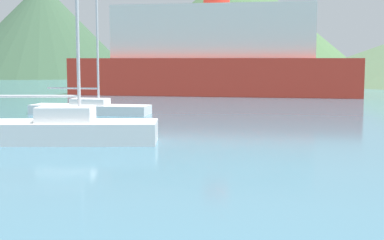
% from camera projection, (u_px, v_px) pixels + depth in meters
% --- Properties ---
extents(sailboat_inner, '(6.70, 4.24, 9.30)m').
position_uv_depth(sailboat_inner, '(66.00, 128.00, 19.03)').
color(sailboat_inner, white).
rests_on(sailboat_inner, ground_plane).
extents(sailboat_outer, '(6.73, 2.85, 9.52)m').
position_uv_depth(sailboat_outer, '(90.00, 107.00, 29.13)').
color(sailboat_outer, white).
rests_on(sailboat_outer, ground_plane).
extents(ferry_distant, '(25.14, 13.42, 9.05)m').
position_uv_depth(ferry_distant, '(216.00, 56.00, 46.61)').
color(ferry_distant, red).
rests_on(ferry_distant, ground_plane).
extents(hill_west, '(32.21, 32.21, 16.34)m').
position_uv_depth(hill_west, '(43.00, 30.00, 93.61)').
color(hill_west, '#38563D').
rests_on(hill_west, ground_plane).
extents(hill_central, '(41.41, 41.41, 17.17)m').
position_uv_depth(hill_central, '(235.00, 23.00, 82.19)').
color(hill_central, '#476B42').
rests_on(hill_central, ground_plane).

